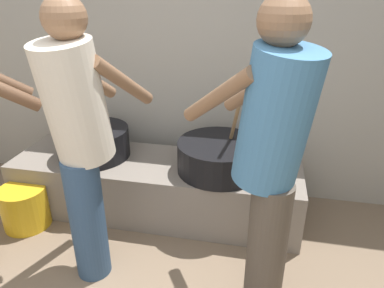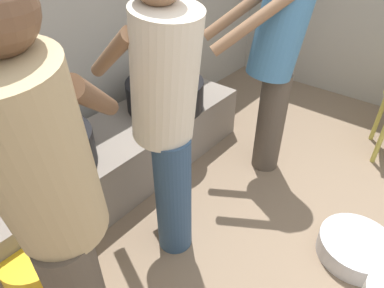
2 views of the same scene
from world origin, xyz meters
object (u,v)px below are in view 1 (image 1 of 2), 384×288
Objects in this scene: cooking_pot_main at (219,156)px; cook_in_cream_shirt at (80,134)px; bucket_yellow_plastic at (25,207)px; cooking_pot_secondary at (94,142)px; cook_in_blue_shirt at (271,154)px.

cook_in_cream_shirt is at bearing -135.79° from cooking_pot_main.
cooking_pot_secondary is at bearing 44.55° from bucket_yellow_plastic.
cook_in_cream_shirt is (-0.97, 0.06, -0.01)m from cook_in_blue_shirt.
cooking_pot_main is 0.42× the size of cook_in_blue_shirt.
cooking_pot_main is 1.43m from bucket_yellow_plastic.
cooking_pot_main is 2.05× the size of bucket_yellow_plastic.
cook_in_cream_shirt is at bearing -66.23° from cooking_pot_secondary.
bucket_yellow_plastic is at bearing 157.02° from cook_in_cream_shirt.
cook_in_cream_shirt is at bearing 176.38° from cook_in_blue_shirt.
cook_in_cream_shirt is at bearing -22.98° from bucket_yellow_plastic.
bucket_yellow_plastic is (-0.39, -0.38, -0.37)m from cooking_pot_secondary.
cooking_pot_secondary reaches higher than bucket_yellow_plastic.
cooking_pot_main reaches higher than bucket_yellow_plastic.
cook_in_blue_shirt reaches higher than bucket_yellow_plastic.
cook_in_blue_shirt is 1.86m from bucket_yellow_plastic.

